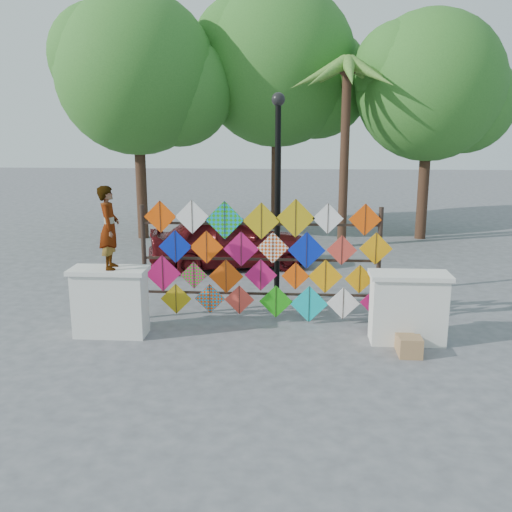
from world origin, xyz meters
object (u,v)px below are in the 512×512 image
Objects in this scene: vendor_woman at (109,228)px; sedan at (230,240)px; kite_rack at (264,261)px; lamppost at (278,180)px.

sedan is (1.59, 5.26, -1.28)m from vendor_woman.
kite_rack is at bearing -81.06° from vendor_woman.
sedan is at bearing 113.80° from lamppost.
vendor_woman is 5.64m from sedan.
vendor_woman reaches higher than kite_rack.
lamppost is at bearing 79.92° from kite_rack.
sedan is 0.98× the size of lamppost.
lamppost reaches higher than sedan.
vendor_woman reaches higher than sedan.
kite_rack is 3.31× the size of vendor_woman.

